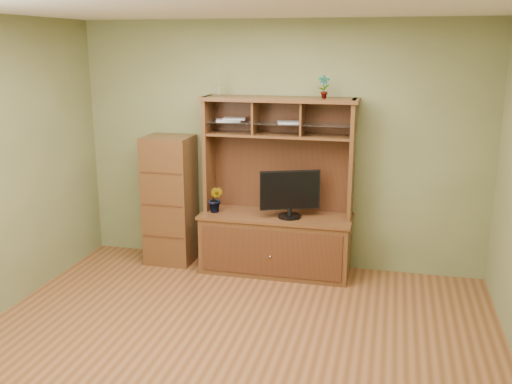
% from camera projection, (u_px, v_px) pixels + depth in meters
% --- Properties ---
extents(room, '(4.54, 4.04, 2.74)m').
position_uv_depth(room, '(228.00, 190.00, 4.38)').
color(room, brown).
rests_on(room, ground).
extents(media_hutch, '(1.66, 0.61, 1.90)m').
position_uv_depth(media_hutch, '(276.00, 225.00, 6.21)').
color(media_hutch, '#462814').
rests_on(media_hutch, room).
extents(monitor, '(0.61, 0.29, 0.51)m').
position_uv_depth(monitor, '(290.00, 193.00, 5.99)').
color(monitor, black).
rests_on(monitor, media_hutch).
extents(orchid_plant, '(0.18, 0.15, 0.29)m').
position_uv_depth(orchid_plant, '(216.00, 199.00, 6.21)').
color(orchid_plant, '#385A1E').
rests_on(orchid_plant, media_hutch).
extents(top_plant, '(0.14, 0.11, 0.23)m').
position_uv_depth(top_plant, '(324.00, 87.00, 5.80)').
color(top_plant, '#366E26').
rests_on(top_plant, media_hutch).
extents(reed_diffuser, '(0.06, 0.06, 0.30)m').
position_uv_depth(reed_diffuser, '(218.00, 85.00, 6.06)').
color(reed_diffuser, silver).
rests_on(reed_diffuser, media_hutch).
extents(magazines, '(0.97, 0.26, 0.04)m').
position_uv_depth(magazines, '(250.00, 120.00, 6.07)').
color(magazines, '#A6A6AB').
rests_on(magazines, media_hutch).
extents(side_cabinet, '(0.52, 0.47, 1.45)m').
position_uv_depth(side_cabinet, '(170.00, 200.00, 6.46)').
color(side_cabinet, '#462814').
rests_on(side_cabinet, room).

